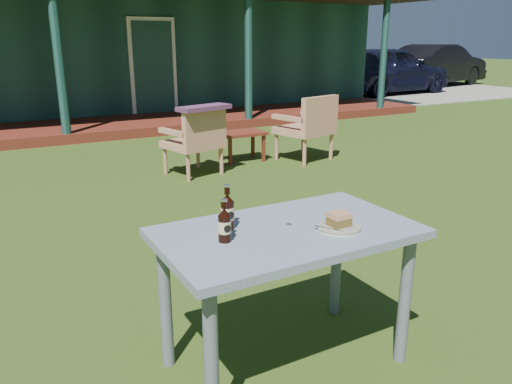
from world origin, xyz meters
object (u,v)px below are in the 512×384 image
cake_slice (339,219)px  cola_bottle_near (228,211)px  car_far (437,65)px  armchair_right (309,124)px  plate (339,227)px  armchair_left (197,138)px  side_table (242,136)px  cafe_table (287,249)px  cola_bottle_far (225,225)px  car_near (388,70)px

cake_slice → cola_bottle_near: size_ratio=0.43×
cake_slice → car_far: bearing=40.1°
cola_bottle_near → armchair_right: bearing=50.1°
plate → cola_bottle_near: cola_bottle_near is taller
armchair_left → side_table: armchair_left is taller
cafe_table → cake_slice: 0.28m
cola_bottle_near → armchair_right: 4.52m
plate → armchair_left: size_ratio=0.25×
armchair_left → armchair_right: armchair_right is taller
plate → cola_bottle_far: cola_bottle_far is taller
car_near → side_table: size_ratio=7.04×
cola_bottle_far → cake_slice: bearing=-12.3°
armchair_left → side_table: (0.81, 0.39, -0.11)m
cola_bottle_far → cafe_table: bearing=-1.1°
plate → cake_slice: cake_slice is taller
side_table → cafe_table: bearing=-114.8°
plate → cola_bottle_near: size_ratio=0.95×
car_far → car_near: bearing=98.3°
armchair_left → armchair_right: 1.61m
car_far → armchair_right: car_far is taller
car_near → armchair_right: (-7.15, -6.11, -0.23)m
cola_bottle_far → armchair_left: size_ratio=0.24×
side_table → cola_bottle_near: bearing=-118.4°
cola_bottle_near → side_table: cola_bottle_near is taller
cafe_table → armchair_right: (2.65, 3.59, -0.13)m
plate → armchair_right: armchair_right is taller
cake_slice → cola_bottle_far: size_ratio=0.48×
car_far → cake_slice: car_far is taller
plate → armchair_left: 3.84m
armchair_left → armchair_right: size_ratio=0.92×
cake_slice → armchair_left: 3.83m
armchair_right → cola_bottle_near: bearing=-129.9°
car_far → side_table: car_far is taller
car_far → cola_bottle_near: size_ratio=20.46×
plate → cola_bottle_far: 0.55m
cafe_table → armchair_left: size_ratio=1.50×
car_near → plate: (-9.60, -9.83, 0.01)m
cola_bottle_near → plate: bearing=-29.9°
cola_bottle_far → side_table: 4.58m
car_far → cola_bottle_far: size_ratio=22.62×
cafe_table → cake_slice: size_ratio=13.04×
cafe_table → armchair_left: armchair_left is taller
car_near → armchair_left: size_ratio=5.27×
armchair_left → cola_bottle_far: bearing=-110.7°
side_table → cola_bottle_far: bearing=-118.5°
car_near → side_table: car_near is taller
cafe_table → cola_bottle_near: bearing=149.9°
armchair_left → side_table: 0.90m
side_table → cake_slice: bearing=-111.7°
armchair_left → cola_bottle_near: bearing=-110.3°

